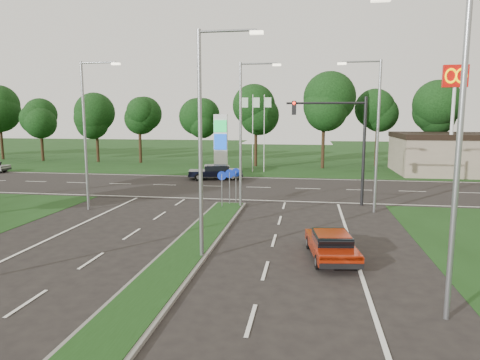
# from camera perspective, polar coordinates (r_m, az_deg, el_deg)

# --- Properties ---
(ground) EXTENTS (160.00, 160.00, 0.00)m
(ground) POSITION_cam_1_polar(r_m,az_deg,el_deg) (12.80, -15.78, -18.44)
(ground) COLOR black
(ground) RESTS_ON ground
(verge_far) EXTENTS (160.00, 50.00, 0.02)m
(verge_far) POSITION_cam_1_polar(r_m,az_deg,el_deg) (65.75, 4.76, 3.37)
(verge_far) COLOR #163411
(verge_far) RESTS_ON ground
(cross_road) EXTENTS (160.00, 12.00, 0.02)m
(cross_road) POSITION_cam_1_polar(r_m,az_deg,el_deg) (35.14, 0.84, -0.97)
(cross_road) COLOR black
(cross_road) RESTS_ON ground
(median_kerb) EXTENTS (2.00, 26.00, 0.12)m
(median_kerb) POSITION_cam_1_polar(r_m,az_deg,el_deg) (16.17, -9.71, -12.18)
(median_kerb) COLOR slate
(median_kerb) RESTS_ON ground
(commercial_building) EXTENTS (16.00, 9.00, 4.00)m
(commercial_building) POSITION_cam_1_polar(r_m,az_deg,el_deg) (49.46, 29.26, 3.02)
(commercial_building) COLOR gray
(commercial_building) RESTS_ON ground
(streetlight_median_near) EXTENTS (2.53, 0.22, 9.00)m
(streetlight_median_near) POSITION_cam_1_polar(r_m,az_deg,el_deg) (16.80, -4.67, 6.21)
(streetlight_median_near) COLOR gray
(streetlight_median_near) RESTS_ON ground
(streetlight_median_far) EXTENTS (2.53, 0.22, 9.00)m
(streetlight_median_far) POSITION_cam_1_polar(r_m,az_deg,el_deg) (26.62, 0.50, 7.03)
(streetlight_median_far) COLOR gray
(streetlight_median_far) RESTS_ON ground
(streetlight_left_far) EXTENTS (2.53, 0.22, 9.00)m
(streetlight_left_far) POSITION_cam_1_polar(r_m,az_deg,el_deg) (27.72, -19.67, 6.60)
(streetlight_left_far) COLOR gray
(streetlight_left_far) RESTS_ON ground
(streetlight_right_far) EXTENTS (2.53, 0.22, 9.00)m
(streetlight_right_far) POSITION_cam_1_polar(r_m,az_deg,el_deg) (26.58, 17.48, 6.64)
(streetlight_right_far) COLOR gray
(streetlight_right_far) RESTS_ON ground
(streetlight_right_near) EXTENTS (2.53, 0.22, 9.00)m
(streetlight_right_near) POSITION_cam_1_polar(r_m,az_deg,el_deg) (12.89, 26.35, 4.71)
(streetlight_right_near) COLOR gray
(streetlight_right_near) RESTS_ON ground
(traffic_signal) EXTENTS (5.10, 0.42, 7.00)m
(traffic_signal) POSITION_cam_1_polar(r_m,az_deg,el_deg) (28.41, 13.64, 6.02)
(traffic_signal) COLOR black
(traffic_signal) RESTS_ON ground
(median_signs) EXTENTS (1.16, 1.76, 2.38)m
(median_signs) POSITION_cam_1_polar(r_m,az_deg,el_deg) (27.46, -1.44, 0.02)
(median_signs) COLOR gray
(median_signs) RESTS_ON ground
(gas_pylon) EXTENTS (5.80, 1.26, 8.00)m
(gas_pylon) POSITION_cam_1_polar(r_m,az_deg,el_deg) (44.31, -2.31, 5.13)
(gas_pylon) COLOR silver
(gas_pylon) RESTS_ON ground
(mcdonalds_sign) EXTENTS (2.20, 0.47, 10.40)m
(mcdonalds_sign) POSITION_cam_1_polar(r_m,az_deg,el_deg) (44.29, 26.68, 10.46)
(mcdonalds_sign) COLOR silver
(mcdonalds_sign) RESTS_ON ground
(treeline_far) EXTENTS (6.00, 6.00, 9.90)m
(treeline_far) POSITION_cam_1_polar(r_m,az_deg,el_deg) (50.49, 3.63, 9.64)
(treeline_far) COLOR black
(treeline_far) RESTS_ON ground
(red_sedan) EXTENTS (2.15, 4.17, 1.10)m
(red_sedan) POSITION_cam_1_polar(r_m,az_deg,el_deg) (17.93, 12.09, -8.40)
(red_sedan) COLOR #961D08
(red_sedan) RESTS_ON ground
(navy_sedan) EXTENTS (5.17, 3.04, 1.33)m
(navy_sedan) POSITION_cam_1_polar(r_m,az_deg,el_deg) (39.55, -3.27, 1.12)
(navy_sedan) COLOR black
(navy_sedan) RESTS_ON ground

